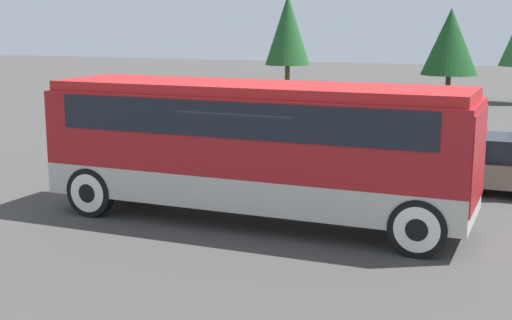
{
  "coord_description": "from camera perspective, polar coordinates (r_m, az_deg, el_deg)",
  "views": [
    {
      "loc": [
        5.86,
        -13.88,
        4.28
      ],
      "look_at": [
        0.0,
        0.0,
        1.35
      ],
      "focal_mm": 50.0,
      "sensor_mm": 36.0,
      "label": 1
    }
  ],
  "objects": [
    {
      "name": "tree_right",
      "position": [
        40.69,
        15.28,
        9.12
      ],
      "size": [
        3.07,
        3.07,
        5.02
      ],
      "color": "brown",
      "rests_on": "ground_plane"
    },
    {
      "name": "parked_car_near",
      "position": [
        19.16,
        17.55,
        -0.24
      ],
      "size": [
        4.67,
        1.94,
        1.43
      ],
      "color": "#7A6B5B",
      "rests_on": "ground_plane"
    },
    {
      "name": "parked_car_far",
      "position": [
        23.47,
        12.24,
        2.0
      ],
      "size": [
        4.57,
        1.8,
        1.39
      ],
      "color": "maroon",
      "rests_on": "ground_plane"
    },
    {
      "name": "parked_car_mid",
      "position": [
        23.76,
        -2.82,
        2.3
      ],
      "size": [
        4.16,
        1.8,
        1.39
      ],
      "color": "black",
      "rests_on": "ground_plane"
    },
    {
      "name": "tour_bus",
      "position": [
        15.23,
        0.33,
        1.67
      ],
      "size": [
        9.2,
        2.52,
        3.0
      ],
      "color": "#B7B2A8",
      "rests_on": "ground_plane"
    },
    {
      "name": "ground_plane",
      "position": [
        15.66,
        0.0,
        -4.85
      ],
      "size": [
        120.0,
        120.0,
        0.0
      ],
      "primitive_type": "plane",
      "color": "#423F3D"
    },
    {
      "name": "tree_left",
      "position": [
        41.54,
        2.55,
        10.36
      ],
      "size": [
        2.57,
        2.57,
        5.84
      ],
      "color": "brown",
      "rests_on": "ground_plane"
    }
  ]
}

